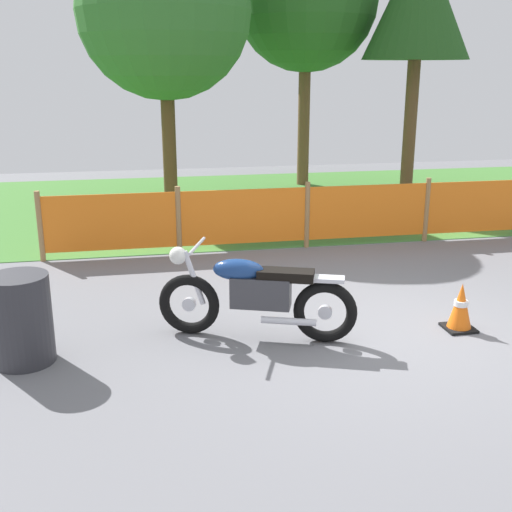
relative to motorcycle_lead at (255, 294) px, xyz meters
name	(u,v)px	position (x,y,z in m)	size (l,w,h in m)	color
ground	(388,331)	(1.47, -0.08, -0.49)	(24.00, 24.00, 0.02)	slate
grass_verge	(262,202)	(1.47, 6.89, -0.48)	(24.00, 7.18, 0.01)	#427A33
barrier_fence	(307,214)	(1.47, 3.30, 0.06)	(8.15, 0.08, 1.05)	#997547
tree_leftmost	(164,11)	(-0.45, 6.98, 3.31)	(3.38, 3.38, 5.50)	brown
motorcycle_lead	(255,294)	(0.00, 0.00, 0.00)	(2.02, 0.92, 1.00)	black
traffic_cone	(461,307)	(2.23, -0.21, -0.22)	(0.32, 0.32, 0.53)	black
spare_drum	(21,319)	(-2.30, -0.15, -0.04)	(0.58, 0.58, 0.88)	#2D2D33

